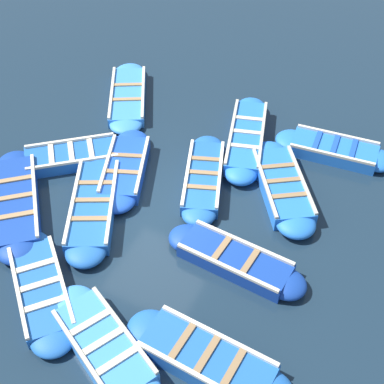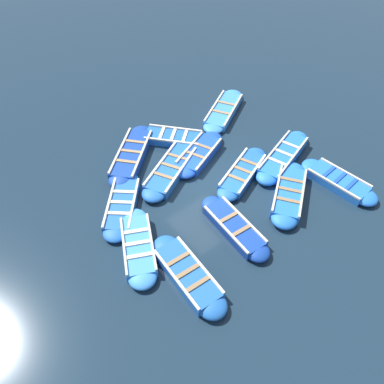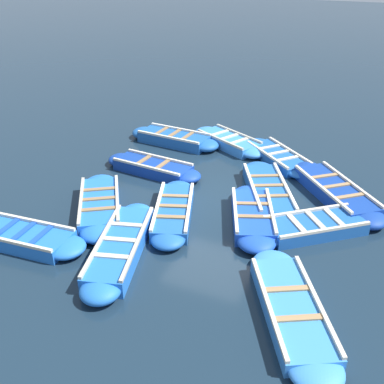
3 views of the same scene
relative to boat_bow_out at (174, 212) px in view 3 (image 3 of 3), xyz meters
name	(u,v)px [view 3 (image 3 of 3)]	position (x,y,z in m)	size (l,w,h in m)	color
ground_plane	(214,198)	(-0.61, -1.42, -0.17)	(120.00, 120.00, 0.00)	#162838
boat_bow_out	(174,212)	(0.00, 0.00, 0.00)	(1.96, 3.53, 0.39)	#1E59AD
boat_far_corner	(121,247)	(0.40, 1.98, 0.03)	(1.90, 3.98, 0.46)	blue
boat_stern_in	(24,238)	(2.74, 2.56, 0.01)	(3.32, 1.17, 0.40)	blue
boat_drifting	(292,309)	(-3.68, 2.38, -0.01)	(2.66, 3.83, 0.37)	#3884E0
boat_tucked	(153,168)	(1.78, -2.18, 0.01)	(3.42, 1.14, 0.41)	navy
boat_broadside	(100,205)	(1.94, 0.54, 0.03)	(2.75, 3.51, 0.45)	blue
boat_inner_gap	(335,192)	(-3.76, -2.84, 0.02)	(3.32, 3.68, 0.43)	navy
boat_centre	(315,226)	(-3.56, -0.77, 0.00)	(3.24, 2.90, 0.39)	#1E59AD
boat_outer_left	(278,157)	(-1.64, -4.65, -0.02)	(3.15, 2.98, 0.36)	#1E59AD
boat_alongside	(268,191)	(-1.99, -2.10, 0.01)	(2.57, 3.89, 0.41)	#1E59AD
boat_end_of_row	(229,142)	(0.30, -5.23, 0.01)	(3.39, 2.36, 0.41)	#3884E0
boat_near_quay	(253,216)	(-1.99, -0.60, 0.01)	(2.05, 3.38, 0.42)	#1947B7
boat_mid_row	(174,139)	(2.21, -4.64, 0.03)	(3.57, 1.20, 0.45)	#1E59AD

